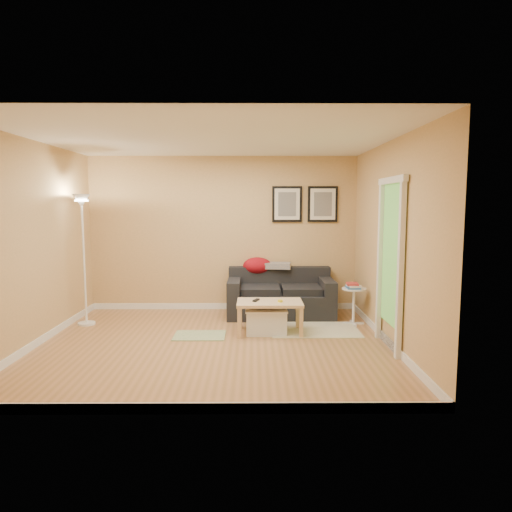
# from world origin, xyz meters

# --- Properties ---
(floor) EXTENTS (4.50, 4.50, 0.00)m
(floor) POSITION_xyz_m (0.00, 0.00, 0.00)
(floor) COLOR #AC7649
(floor) RESTS_ON ground
(ceiling) EXTENTS (4.50, 4.50, 0.00)m
(ceiling) POSITION_xyz_m (0.00, 0.00, 2.60)
(ceiling) COLOR white
(ceiling) RESTS_ON wall_back
(wall_back) EXTENTS (4.50, 0.00, 4.50)m
(wall_back) POSITION_xyz_m (0.00, 2.00, 1.30)
(wall_back) COLOR tan
(wall_back) RESTS_ON ground
(wall_front) EXTENTS (4.50, 0.00, 4.50)m
(wall_front) POSITION_xyz_m (0.00, -2.00, 1.30)
(wall_front) COLOR tan
(wall_front) RESTS_ON ground
(wall_left) EXTENTS (0.00, 4.00, 4.00)m
(wall_left) POSITION_xyz_m (-2.25, 0.00, 1.30)
(wall_left) COLOR tan
(wall_left) RESTS_ON ground
(wall_right) EXTENTS (0.00, 4.00, 4.00)m
(wall_right) POSITION_xyz_m (2.25, 0.00, 1.30)
(wall_right) COLOR tan
(wall_right) RESTS_ON ground
(baseboard_back) EXTENTS (4.50, 0.02, 0.10)m
(baseboard_back) POSITION_xyz_m (0.00, 1.99, 0.05)
(baseboard_back) COLOR white
(baseboard_back) RESTS_ON ground
(baseboard_front) EXTENTS (4.50, 0.02, 0.10)m
(baseboard_front) POSITION_xyz_m (0.00, -1.99, 0.05)
(baseboard_front) COLOR white
(baseboard_front) RESTS_ON ground
(baseboard_left) EXTENTS (0.02, 4.00, 0.10)m
(baseboard_left) POSITION_xyz_m (-2.24, 0.00, 0.05)
(baseboard_left) COLOR white
(baseboard_left) RESTS_ON ground
(baseboard_right) EXTENTS (0.02, 4.00, 0.10)m
(baseboard_right) POSITION_xyz_m (2.24, 0.00, 0.05)
(baseboard_right) COLOR white
(baseboard_right) RESTS_ON ground
(sofa) EXTENTS (1.70, 0.90, 0.75)m
(sofa) POSITION_xyz_m (0.95, 1.53, 0.38)
(sofa) COLOR black
(sofa) RESTS_ON ground
(red_throw) EXTENTS (0.48, 0.36, 0.28)m
(red_throw) POSITION_xyz_m (0.58, 1.86, 0.77)
(red_throw) COLOR maroon
(red_throw) RESTS_ON sofa
(plaid_throw) EXTENTS (0.45, 0.32, 0.10)m
(plaid_throw) POSITION_xyz_m (0.93, 1.82, 0.78)
(plaid_throw) COLOR tan
(plaid_throw) RESTS_ON sofa
(framed_print_left) EXTENTS (0.50, 0.04, 0.60)m
(framed_print_left) POSITION_xyz_m (1.08, 1.98, 1.80)
(framed_print_left) COLOR black
(framed_print_left) RESTS_ON wall_back
(framed_print_right) EXTENTS (0.50, 0.04, 0.60)m
(framed_print_right) POSITION_xyz_m (1.68, 1.98, 1.80)
(framed_print_right) COLOR black
(framed_print_right) RESTS_ON wall_back
(area_rug) EXTENTS (1.25, 0.85, 0.01)m
(area_rug) POSITION_xyz_m (1.39, 0.65, 0.01)
(area_rug) COLOR beige
(area_rug) RESTS_ON ground
(green_runner) EXTENTS (0.70, 0.50, 0.01)m
(green_runner) POSITION_xyz_m (-0.23, 0.36, 0.01)
(green_runner) COLOR #668C4C
(green_runner) RESTS_ON ground
(coffee_table) EXTENTS (0.99, 0.71, 0.45)m
(coffee_table) POSITION_xyz_m (0.74, 0.50, 0.23)
(coffee_table) COLOR #E4B88B
(coffee_table) RESTS_ON ground
(remote_control) EXTENTS (0.10, 0.17, 0.02)m
(remote_control) POSITION_xyz_m (0.55, 0.53, 0.46)
(remote_control) COLOR black
(remote_control) RESTS_ON coffee_table
(tape_roll) EXTENTS (0.07, 0.07, 0.03)m
(tape_roll) POSITION_xyz_m (0.88, 0.45, 0.47)
(tape_roll) COLOR yellow
(tape_roll) RESTS_ON coffee_table
(storage_bin) EXTENTS (0.58, 0.42, 0.35)m
(storage_bin) POSITION_xyz_m (0.69, 0.50, 0.18)
(storage_bin) COLOR white
(storage_bin) RESTS_ON ground
(side_table) EXTENTS (0.36, 0.36, 0.55)m
(side_table) POSITION_xyz_m (2.02, 0.98, 0.27)
(side_table) COLOR white
(side_table) RESTS_ON ground
(book_stack) EXTENTS (0.19, 0.25, 0.08)m
(book_stack) POSITION_xyz_m (2.00, 0.97, 0.59)
(book_stack) COLOR #326196
(book_stack) RESTS_ON side_table
(floor_lamp) EXTENTS (0.25, 0.25, 1.96)m
(floor_lamp) POSITION_xyz_m (-2.00, 0.98, 0.93)
(floor_lamp) COLOR white
(floor_lamp) RESTS_ON ground
(doorway) EXTENTS (0.12, 1.01, 2.13)m
(doorway) POSITION_xyz_m (2.20, -0.15, 1.02)
(doorway) COLOR white
(doorway) RESTS_ON ground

